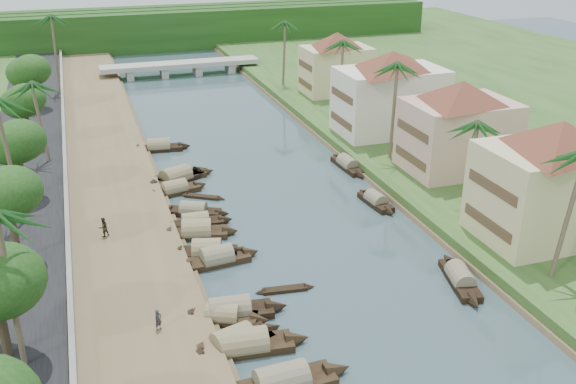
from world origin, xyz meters
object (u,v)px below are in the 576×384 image
object	(u,v)px
sampan_1	(233,343)
sampan_0	(282,383)
bridge	(181,66)
building_near	(554,179)
person_near	(158,320)

from	to	relation	value
sampan_1	sampan_0	bearing A→B (deg)	-84.72
bridge	building_near	size ratio (longest dim) A/B	1.89
sampan_0	person_near	distance (m)	9.84
person_near	building_near	bearing A→B (deg)	-30.15
sampan_1	person_near	distance (m)	5.34
bridge	building_near	bearing A→B (deg)	-75.61
sampan_0	building_near	bearing A→B (deg)	17.99
building_near	person_near	size ratio (longest dim) A/B	9.60
building_near	sampan_0	xyz separation A→B (m)	(-27.25, -10.26, -5.96)
bridge	building_near	world-z (taller)	building_near
building_near	sampan_1	world-z (taller)	building_near
sampan_1	person_near	size ratio (longest dim) A/B	5.16
bridge	sampan_1	distance (m)	80.12
bridge	sampan_1	xyz separation A→B (m)	(-10.12, -79.47, -1.30)
bridge	sampan_0	distance (m)	84.67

